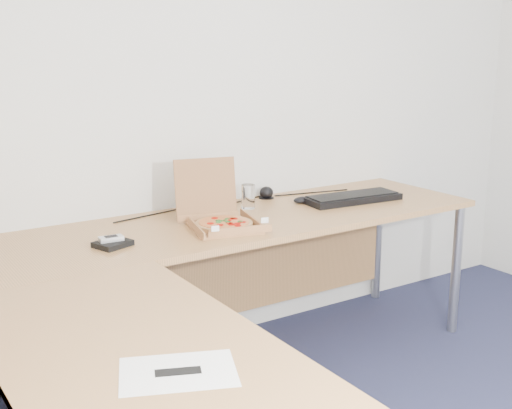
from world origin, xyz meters
TOP-DOWN VIEW (x-y plane):
  - desk at (-0.82, 0.97)m, footprint 2.50×2.20m
  - pizza_box at (-0.61, 1.31)m, footprint 0.28×0.33m
  - drinking_glass at (-0.32, 1.55)m, footprint 0.07×0.07m
  - keyboard at (0.21, 1.38)m, footprint 0.52×0.23m
  - mouse at (-0.04, 1.49)m, footprint 0.11×0.09m
  - wallet at (-1.11, 1.31)m, footprint 0.16×0.15m
  - phone at (-1.12, 1.32)m, footprint 0.10×0.06m
  - paper_sheet at (-1.37, 0.22)m, footprint 0.34×0.30m
  - dome_speaker at (-0.12, 1.68)m, footprint 0.08×0.08m
  - cable_bundle at (-0.34, 1.67)m, footprint 0.65×0.13m

SIDE VIEW (x-z plane):
  - desk at x=-0.82m, z-range 0.34..1.07m
  - paper_sheet at x=-1.37m, z-range 0.73..0.73m
  - cable_bundle at x=-0.34m, z-range 0.73..0.74m
  - wallet at x=-1.11m, z-range 0.73..0.75m
  - keyboard at x=0.21m, z-range 0.73..0.76m
  - mouse at x=-0.04m, z-range 0.73..0.76m
  - phone at x=-1.12m, z-range 0.75..0.77m
  - dome_speaker at x=-0.12m, z-range 0.73..0.80m
  - pizza_box at x=-0.61m, z-range 0.62..0.91m
  - drinking_glass at x=-0.32m, z-range 0.73..0.85m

